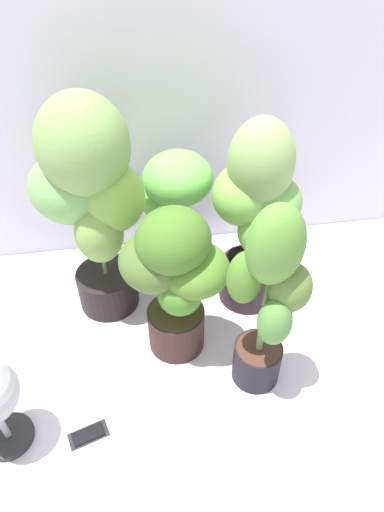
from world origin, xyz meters
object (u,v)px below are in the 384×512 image
object	(u,v)px
potted_plant_back_center	(176,213)
cell_phone	(88,434)
potted_plant_front_right	(268,298)
potted_plant_center	(174,275)
potted_plant_back_right	(256,211)
potted_plant_back_left	(90,194)

from	to	relation	value
potted_plant_back_center	cell_phone	bearing A→B (deg)	-118.54
cell_phone	potted_plant_front_right	bearing A→B (deg)	-94.18
potted_plant_center	potted_plant_front_right	xyz separation A→B (m)	(0.30, -0.22, 0.05)
potted_plant_back_right	potted_plant_front_right	bearing A→B (deg)	-99.12
potted_plant_back_left	potted_plant_front_right	xyz separation A→B (m)	(0.59, -0.51, -0.15)
potted_plant_center	potted_plant_back_right	world-z (taller)	potted_plant_back_right
potted_plant_center	potted_plant_back_center	world-z (taller)	potted_plant_center
potted_plant_center	potted_plant_back_center	distance (m)	0.44
potted_plant_center	potted_plant_back_center	xyz separation A→B (m)	(0.06, 0.44, -0.03)
potted_plant_back_left	cell_phone	world-z (taller)	potted_plant_back_left
potted_plant_back_left	cell_phone	size ratio (longest dim) A/B	6.45
potted_plant_back_left	potted_plant_center	bearing A→B (deg)	-45.57
potted_plant_center	potted_plant_back_center	size ratio (longest dim) A/B	1.02
potted_plant_back_left	potted_plant_back_right	bearing A→B (deg)	-5.30
potted_plant_back_left	potted_plant_back_center	xyz separation A→B (m)	(0.35, 0.15, -0.23)
potted_plant_back_left	cell_phone	xyz separation A→B (m)	(-0.09, -0.66, -0.61)
potted_plant_back_left	potted_plant_front_right	world-z (taller)	potted_plant_back_left
potted_plant_center	potted_plant_front_right	distance (m)	0.37
potted_plant_back_right	potted_plant_back_center	bearing A→B (deg)	146.18
potted_plant_back_left	potted_plant_front_right	distance (m)	0.79
cell_phone	potted_plant_back_center	bearing A→B (deg)	-45.32
potted_plant_back_left	potted_plant_front_right	size ratio (longest dim) A/B	1.20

